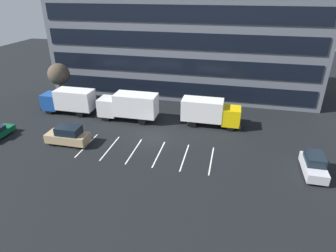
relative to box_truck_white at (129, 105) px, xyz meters
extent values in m
plane|color=black|center=(4.63, -4.37, -2.08)|extent=(120.00, 120.00, 0.00)
cube|color=slate|center=(4.63, 13.63, 6.92)|extent=(41.56, 10.92, 18.00)
cube|color=black|center=(4.63, 8.11, -0.10)|extent=(39.90, 0.16, 2.30)
cube|color=black|center=(4.63, 8.11, 3.50)|extent=(39.90, 0.16, 2.30)
cube|color=black|center=(4.63, 8.11, 7.10)|extent=(39.90, 0.16, 2.30)
cube|color=black|center=(4.63, 8.11, 10.70)|extent=(39.90, 0.16, 2.30)
cube|color=silver|center=(-2.37, -7.62, -2.07)|extent=(0.14, 5.40, 0.01)
cube|color=silver|center=(0.43, -7.62, -2.07)|extent=(0.14, 5.40, 0.01)
cube|color=silver|center=(3.23, -7.62, -2.07)|extent=(0.14, 5.40, 0.01)
cube|color=silver|center=(6.03, -7.62, -2.07)|extent=(0.14, 5.40, 0.01)
cube|color=silver|center=(8.83, -7.62, -2.07)|extent=(0.14, 5.40, 0.01)
cube|color=silver|center=(11.63, -7.62, -2.07)|extent=(0.14, 5.40, 0.01)
cube|color=white|center=(-2.89, 0.00, -0.39)|extent=(2.32, 2.53, 2.32)
cube|color=black|center=(-4.03, 0.00, 0.07)|extent=(0.06, 2.12, 1.02)
cube|color=white|center=(1.01, 0.00, 0.19)|extent=(5.48, 2.63, 2.84)
cube|color=black|center=(-4.10, 0.00, -1.39)|extent=(0.21, 2.53, 0.42)
cylinder|color=black|center=(-2.89, -1.09, -1.55)|extent=(1.05, 0.32, 1.05)
cylinder|color=black|center=(-2.89, 1.09, -1.55)|extent=(1.05, 0.32, 1.05)
cylinder|color=black|center=(2.10, -1.09, -1.55)|extent=(1.05, 0.32, 1.05)
cylinder|color=black|center=(2.10, 1.09, -1.55)|extent=(1.05, 0.32, 1.05)
cube|color=yellow|center=(13.24, 0.68, -0.50)|extent=(2.17, 2.37, 2.17)
cube|color=black|center=(14.30, 0.68, -0.06)|extent=(0.06, 1.99, 0.96)
cube|color=white|center=(9.58, 0.68, 0.05)|extent=(5.13, 2.47, 2.67)
cube|color=black|center=(14.37, 0.68, -1.43)|extent=(0.20, 2.37, 0.39)
cylinder|color=black|center=(13.24, 1.69, -1.58)|extent=(0.99, 0.30, 0.99)
cylinder|color=black|center=(13.24, -0.34, -1.58)|extent=(0.99, 0.30, 0.99)
cylinder|color=black|center=(8.56, 1.69, -1.58)|extent=(0.99, 0.30, 0.99)
cylinder|color=black|center=(8.56, -0.34, -1.58)|extent=(0.99, 0.30, 0.99)
cube|color=#194799|center=(-11.60, 0.30, -0.49)|extent=(2.19, 2.38, 2.19)
cube|color=black|center=(-12.67, 0.30, -0.05)|extent=(0.06, 2.00, 0.96)
cube|color=white|center=(-7.92, 0.30, 0.06)|extent=(5.17, 2.48, 2.68)
cube|color=black|center=(-12.74, 0.30, -1.43)|extent=(0.20, 2.38, 0.40)
cylinder|color=black|center=(-11.60, -0.73, -1.58)|extent=(0.99, 0.30, 0.99)
cylinder|color=black|center=(-11.60, 1.32, -1.58)|extent=(0.99, 0.30, 0.99)
cylinder|color=black|center=(-6.89, -0.73, -1.58)|extent=(0.99, 0.30, 0.99)
cylinder|color=black|center=(-6.89, 1.32, -1.58)|extent=(0.99, 0.30, 0.99)
cylinder|color=black|center=(-14.11, -6.94, -1.80)|extent=(0.20, 0.54, 0.54)
cylinder|color=black|center=(-12.70, -6.94, -1.80)|extent=(0.20, 0.54, 0.54)
cube|color=silver|center=(21.24, -7.79, -1.36)|extent=(1.84, 4.33, 0.89)
cube|color=black|center=(21.24, -7.57, -0.52)|extent=(1.62, 2.38, 0.80)
cylinder|color=black|center=(22.04, -9.17, -1.76)|extent=(0.21, 0.64, 0.64)
cylinder|color=black|center=(20.43, -9.17, -1.76)|extent=(0.21, 0.64, 0.64)
cylinder|color=black|center=(22.04, -6.40, -1.76)|extent=(0.21, 0.64, 0.64)
cylinder|color=black|center=(20.43, -6.40, -1.76)|extent=(0.21, 0.64, 0.64)
cube|color=tan|center=(-4.55, -7.74, -1.30)|extent=(4.76, 2.02, 0.98)
cube|color=black|center=(-4.31, -7.74, -0.36)|extent=(2.62, 1.77, 0.88)
cylinder|color=black|center=(-6.07, -8.62, -1.72)|extent=(0.70, 0.23, 0.70)
cylinder|color=black|center=(-6.07, -6.85, -1.72)|extent=(0.70, 0.23, 0.70)
cylinder|color=black|center=(-3.03, -8.62, -1.72)|extent=(0.70, 0.23, 0.70)
cylinder|color=black|center=(-3.03, -6.85, -1.72)|extent=(0.70, 0.23, 0.70)
cylinder|color=#473323|center=(-12.37, 4.08, -0.51)|extent=(0.28, 0.28, 3.13)
sphere|color=#4C4233|center=(-12.37, 4.08, 2.30)|extent=(3.19, 3.19, 3.19)
camera|label=1|loc=(13.00, -33.29, 14.14)|focal=30.99mm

